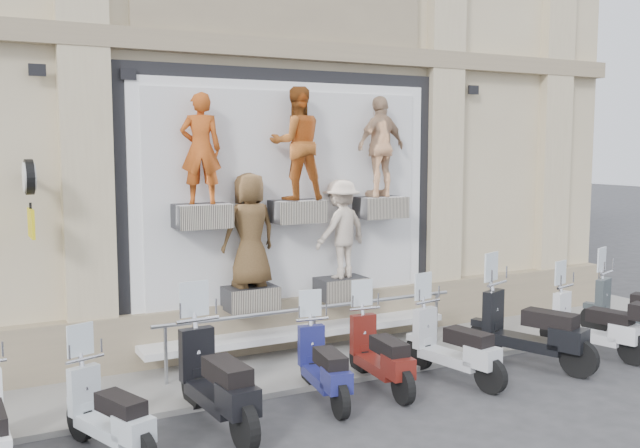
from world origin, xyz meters
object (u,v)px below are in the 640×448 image
(scooter_e, at_px, (324,350))
(scooter_f, at_px, (380,338))
(scooter_c, at_px, (108,395))
(scooter_h, at_px, (531,312))
(guard_rail, at_px, (314,336))
(scooter_g, at_px, (454,330))
(scooter_i, at_px, (594,311))
(scooter_j, at_px, (638,296))
(scooter_d, at_px, (216,360))
(clock_sign_bracket, at_px, (29,188))

(scooter_e, bearing_deg, scooter_f, 13.03)
(scooter_c, relative_size, scooter_h, 0.81)
(guard_rail, height_order, scooter_c, scooter_c)
(scooter_g, bearing_deg, scooter_i, -12.43)
(scooter_e, distance_m, scooter_f, 0.92)
(scooter_c, height_order, scooter_e, scooter_e)
(scooter_i, relative_size, scooter_j, 0.94)
(scooter_h, bearing_deg, scooter_d, 160.00)
(scooter_g, relative_size, scooter_h, 0.88)
(scooter_d, relative_size, scooter_f, 1.16)
(scooter_e, xyz_separation_m, scooter_f, (0.92, 0.07, 0.02))
(clock_sign_bracket, relative_size, scooter_i, 0.56)
(scooter_g, bearing_deg, guard_rail, 121.73)
(scooter_h, xyz_separation_m, scooter_j, (2.65, 0.21, -0.06))
(scooter_d, height_order, scooter_h, scooter_h)
(clock_sign_bracket, bearing_deg, guard_rail, -6.84)
(scooter_e, distance_m, scooter_j, 6.12)
(guard_rail, bearing_deg, scooter_j, -13.95)
(scooter_g, height_order, scooter_i, scooter_g)
(clock_sign_bracket, height_order, scooter_d, clock_sign_bracket)
(scooter_i, bearing_deg, scooter_j, -4.50)
(guard_rail, xyz_separation_m, scooter_f, (0.32, -1.35, 0.25))
(scooter_e, bearing_deg, guard_rail, 75.94)
(scooter_f, xyz_separation_m, scooter_j, (5.20, -0.02, 0.07))
(guard_rail, bearing_deg, scooter_i, -21.44)
(scooter_e, xyz_separation_m, scooter_g, (2.02, -0.14, 0.05))
(scooter_h, distance_m, scooter_i, 1.30)
(clock_sign_bracket, distance_m, scooter_g, 6.06)
(scooter_c, xyz_separation_m, scooter_j, (8.95, 0.41, 0.10))
(scooter_j, bearing_deg, scooter_f, 158.88)
(scooter_d, bearing_deg, scooter_e, 3.22)
(guard_rail, distance_m, scooter_e, 1.56)
(scooter_f, height_order, scooter_g, scooter_g)
(guard_rail, distance_m, scooter_j, 5.70)
(guard_rail, xyz_separation_m, scooter_i, (4.16, -1.64, 0.27))
(clock_sign_bracket, bearing_deg, scooter_d, -49.63)
(scooter_f, height_order, scooter_h, scooter_h)
(scooter_g, bearing_deg, scooter_e, 165.43)
(scooter_f, distance_m, scooter_j, 5.20)
(scooter_c, relative_size, scooter_i, 0.93)
(clock_sign_bracket, height_order, scooter_f, clock_sign_bracket)
(scooter_e, height_order, scooter_i, scooter_i)
(scooter_g, xyz_separation_m, scooter_i, (2.74, -0.08, -0.01))
(guard_rail, bearing_deg, scooter_h, -28.87)
(scooter_j, bearing_deg, scooter_e, 159.54)
(scooter_c, xyz_separation_m, scooter_f, (3.75, 0.43, 0.03))
(guard_rail, distance_m, clock_sign_bracket, 4.57)
(clock_sign_bracket, xyz_separation_m, scooter_d, (1.76, -2.07, -1.97))
(clock_sign_bracket, xyz_separation_m, scooter_j, (9.42, -1.84, -2.02))
(scooter_f, height_order, scooter_j, scooter_j)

